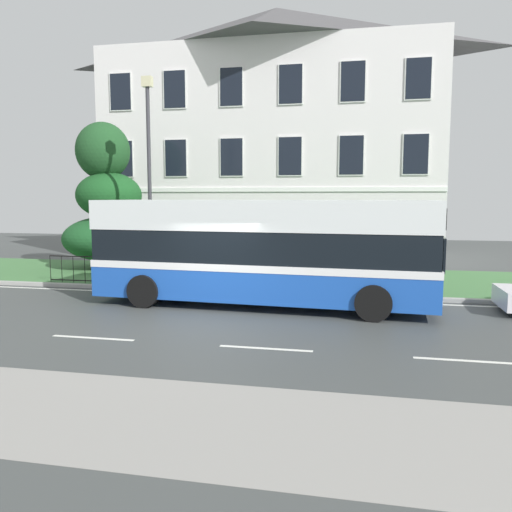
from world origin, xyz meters
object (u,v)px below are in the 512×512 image
(georgian_townhouse, at_px, (276,133))
(street_lamp_post, at_px, (149,167))
(evergreen_tree, at_px, (106,207))
(litter_bin, at_px, (320,271))
(single_decker_bus, at_px, (263,250))

(georgian_townhouse, relative_size, street_lamp_post, 2.29)
(evergreen_tree, height_order, street_lamp_post, street_lamp_post)
(litter_bin, bearing_deg, georgian_townhouse, 107.46)
(litter_bin, bearing_deg, street_lamp_post, 176.68)
(evergreen_tree, bearing_deg, street_lamp_post, -39.83)
(georgian_townhouse, distance_m, single_decker_bus, 13.99)
(single_decker_bus, bearing_deg, litter_bin, 63.24)
(georgian_townhouse, bearing_deg, litter_bin, -72.54)
(evergreen_tree, relative_size, street_lamp_post, 0.85)
(georgian_townhouse, bearing_deg, street_lamp_post, -106.18)
(evergreen_tree, xyz_separation_m, single_decker_bus, (7.89, -5.48, -1.14))
(street_lamp_post, bearing_deg, evergreen_tree, 140.17)
(evergreen_tree, distance_m, litter_bin, 10.01)
(evergreen_tree, bearing_deg, georgian_townhouse, 50.98)
(evergreen_tree, height_order, single_decker_bus, evergreen_tree)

